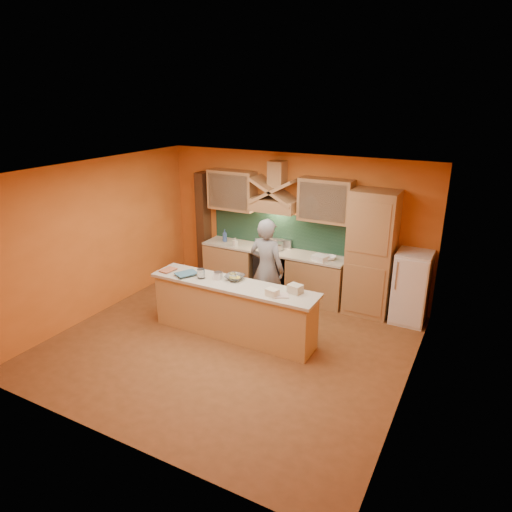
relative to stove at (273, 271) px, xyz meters
The scene contains 36 objects.
floor 2.27m from the stove, 82.23° to the right, with size 5.50×5.00×0.01m, color brown.
ceiling 3.23m from the stove, 82.23° to the right, with size 5.50×5.00×0.01m, color white.
wall_back 1.04m from the stove, 45.00° to the left, with size 5.50×0.02×2.80m, color orange.
wall_front 4.80m from the stove, 86.35° to the right, with size 5.50×0.02×2.80m, color orange.
wall_left 3.43m from the stove, 138.08° to the right, with size 0.02×5.00×2.80m, color orange.
wall_right 3.88m from the stove, 35.80° to the right, with size 0.02×5.00×2.80m, color orange.
base_cabinet_left 0.95m from the stove, behind, with size 1.10×0.60×0.86m, color tan.
base_cabinet_right 0.95m from the stove, ahead, with size 1.10×0.60×0.86m, color tan.
counter_top 0.45m from the stove, behind, with size 3.00×0.62×0.04m, color beige.
stove is the anchor object (origin of this frame).
backsplash 0.85m from the stove, 90.00° to the left, with size 3.00×0.03×0.70m, color #183628.
range_hood 1.37m from the stove, 90.00° to the left, with size 0.92×0.50×0.24m, color tan.
hood_chimney 1.96m from the stove, 90.00° to the left, with size 0.30×0.30×0.50m, color tan.
upper_cabinet_left 1.85m from the stove, behind, with size 1.00×0.35×0.80m, color tan.
upper_cabinet_right 1.85m from the stove, ahead, with size 1.00×0.35×0.80m, color tan.
pantry_column 2.07m from the stove, ahead, with size 0.80×0.60×2.30m, color tan.
fridge 2.71m from the stove, ahead, with size 0.58×0.60×1.30m, color white.
trim_column_left 1.89m from the stove, behind, with size 0.20×0.30×2.30m, color #472816.
island_body 1.91m from the stove, 83.99° to the right, with size 2.80×0.55×0.88m, color tan.
island_top 1.97m from the stove, 83.99° to the right, with size 2.90×0.62×0.05m, color beige.
person 1.19m from the stove, 69.87° to the right, with size 0.67×0.44×1.84m, color gray.
pot_large 0.54m from the stove, 118.21° to the right, with size 0.26×0.26×0.16m, color silver.
pot_small 0.53m from the stove, 17.05° to the left, with size 0.21×0.21×0.14m, color #B5B6BC.
soap_bottle_a 0.97m from the stove, 167.81° to the right, with size 0.08×0.08×0.18m, color silver.
soap_bottle_b 1.27m from the stove, behind, with size 0.10×0.10×0.26m, color #355194.
bowl_back 1.30m from the stove, ahead, with size 0.23×0.23×0.07m, color white.
dish_rack 1.18m from the stove, ahead, with size 0.28×0.22×0.10m, color white.
book_lower 2.33m from the stove, 121.30° to the right, with size 0.21×0.28×0.03m, color #C26945.
book_upper 2.14m from the stove, 112.09° to the right, with size 0.26×0.35×0.03m, color teal.
jar_large 2.08m from the stove, 100.93° to the right, with size 0.13×0.13×0.16m, color white.
jar_small 1.92m from the stove, 84.86° to the right, with size 0.12×0.12×0.14m, color white.
kitchen_scale 1.94m from the stove, 93.48° to the right, with size 0.13×0.13×0.10m, color silver.
mixing_bowl 1.83m from the stove, 85.18° to the right, with size 0.31×0.31×0.08m, color silver.
cloth 2.32m from the stove, 61.19° to the right, with size 0.26×0.19×0.02m, color beige.
grocery_bag_a 2.24m from the stove, 54.91° to the right, with size 0.21×0.17×0.14m, color beige.
grocery_bag_b 2.32m from the stove, 64.36° to the right, with size 0.18×0.14×0.11m, color beige.
Camera 1 is at (3.44, -5.55, 3.86)m, focal length 32.00 mm.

